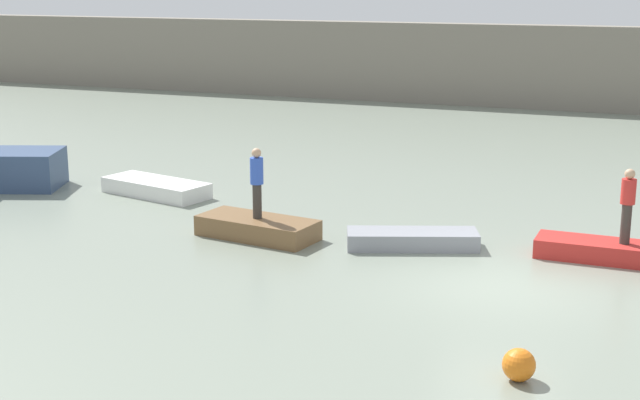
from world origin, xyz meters
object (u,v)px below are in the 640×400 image
at_px(person_blue_shirt, 257,179).
at_px(rowboat_brown, 258,228).
at_px(person_red_shirt, 628,202).
at_px(rowboat_white, 156,188).
at_px(rowboat_red, 623,253).
at_px(mooring_buoy, 519,365).
at_px(rowboat_grey, 412,239).

bearing_deg(person_blue_shirt, rowboat_brown, 0.00).
xyz_separation_m(rowboat_brown, person_blue_shirt, (0.00, 0.00, 1.20)).
bearing_deg(person_red_shirt, person_blue_shirt, -171.46).
distance_m(rowboat_white, rowboat_brown, 5.52).
xyz_separation_m(rowboat_white, rowboat_brown, (4.68, -2.92, 0.02)).
xyz_separation_m(rowboat_red, person_red_shirt, (0.00, 0.00, 1.16)).
xyz_separation_m(person_blue_shirt, person_red_shirt, (8.41, 1.26, -0.08)).
bearing_deg(mooring_buoy, person_red_shirt, 81.49).
bearing_deg(person_blue_shirt, mooring_buoy, -38.32).
xyz_separation_m(rowboat_white, mooring_buoy, (12.03, -8.72, 0.04)).
xyz_separation_m(rowboat_grey, mooring_buoy, (3.62, -6.40, 0.06)).
relative_size(rowboat_brown, person_blue_shirt, 1.70).
bearing_deg(rowboat_red, person_red_shirt, 90.42).
bearing_deg(rowboat_white, person_red_shirt, 6.05).
distance_m(rowboat_grey, person_red_shirt, 4.87).
bearing_deg(rowboat_grey, mooring_buoy, -81.70).
height_order(rowboat_brown, person_red_shirt, person_red_shirt).
bearing_deg(person_red_shirt, rowboat_red, -90.00).
bearing_deg(person_blue_shirt, rowboat_grey, 9.08).
bearing_deg(mooring_buoy, rowboat_red, 81.49).
xyz_separation_m(rowboat_brown, person_red_shirt, (8.41, 1.26, 1.13)).
distance_m(rowboat_white, rowboat_grey, 8.73).
distance_m(person_blue_shirt, mooring_buoy, 9.44).
relative_size(rowboat_brown, person_red_shirt, 1.74).
height_order(rowboat_red, person_blue_shirt, person_blue_shirt).
bearing_deg(person_red_shirt, rowboat_grey, -171.89).
distance_m(rowboat_grey, person_blue_shirt, 3.98).
xyz_separation_m(person_blue_shirt, mooring_buoy, (7.35, -5.81, -1.19)).
distance_m(rowboat_brown, person_blue_shirt, 1.20).
bearing_deg(person_red_shirt, rowboat_brown, -171.46).
bearing_deg(rowboat_red, mooring_buoy, -98.10).
bearing_deg(rowboat_grey, rowboat_brown, 167.91).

